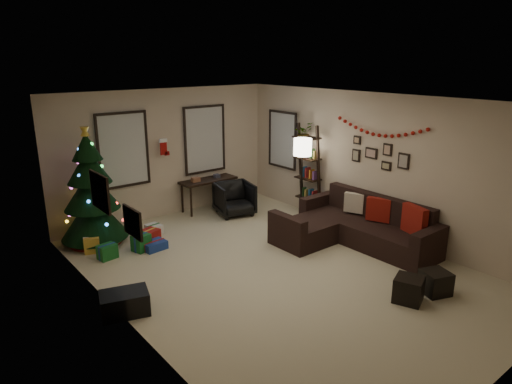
% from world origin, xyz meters
% --- Properties ---
extents(floor, '(7.00, 7.00, 0.00)m').
position_xyz_m(floor, '(0.00, 0.00, 0.00)').
color(floor, beige).
rests_on(floor, ground).
extents(ceiling, '(7.00, 7.00, 0.00)m').
position_xyz_m(ceiling, '(0.00, 0.00, 2.70)').
color(ceiling, white).
rests_on(ceiling, floor).
extents(wall_back, '(5.00, 0.00, 5.00)m').
position_xyz_m(wall_back, '(0.00, 3.50, 1.35)').
color(wall_back, beige).
rests_on(wall_back, floor).
extents(wall_left, '(0.00, 7.00, 7.00)m').
position_xyz_m(wall_left, '(-2.50, 0.00, 1.35)').
color(wall_left, beige).
rests_on(wall_left, floor).
extents(wall_right, '(0.00, 7.00, 7.00)m').
position_xyz_m(wall_right, '(2.50, 0.00, 1.35)').
color(wall_right, beige).
rests_on(wall_right, floor).
extents(window_back_left, '(1.05, 0.06, 1.50)m').
position_xyz_m(window_back_left, '(-0.95, 3.47, 1.55)').
color(window_back_left, '#728CB2').
rests_on(window_back_left, wall_back).
extents(window_back_right, '(1.05, 0.06, 1.50)m').
position_xyz_m(window_back_right, '(0.95, 3.47, 1.55)').
color(window_back_right, '#728CB2').
rests_on(window_back_right, wall_back).
extents(window_right_wall, '(0.06, 0.90, 1.30)m').
position_xyz_m(window_right_wall, '(2.47, 2.55, 1.50)').
color(window_right_wall, '#728CB2').
rests_on(window_right_wall, wall_right).
extents(christmas_tree, '(1.20, 1.20, 2.23)m').
position_xyz_m(christmas_tree, '(-1.83, 2.94, 0.92)').
color(christmas_tree, black).
rests_on(christmas_tree, floor).
extents(presents, '(1.50, 1.00, 0.30)m').
position_xyz_m(presents, '(-1.40, 2.26, 0.12)').
color(presents, '#14591E').
rests_on(presents, floor).
extents(sofa, '(1.85, 2.68, 0.86)m').
position_xyz_m(sofa, '(1.85, -0.08, 0.28)').
color(sofa, black).
rests_on(sofa, floor).
extents(pillow_red_a, '(0.27, 0.52, 0.50)m').
position_xyz_m(pillow_red_a, '(2.21, -1.08, 0.64)').
color(pillow_red_a, maroon).
rests_on(pillow_red_a, sofa).
extents(pillow_red_b, '(0.28, 0.44, 0.43)m').
position_xyz_m(pillow_red_b, '(2.21, -0.35, 0.64)').
color(pillow_red_b, maroon).
rests_on(pillow_red_b, sofa).
extents(pillow_cream, '(0.24, 0.39, 0.38)m').
position_xyz_m(pillow_cream, '(2.21, 0.21, 0.63)').
color(pillow_cream, beige).
rests_on(pillow_cream, sofa).
extents(ottoman_near, '(0.49, 0.49, 0.36)m').
position_xyz_m(ottoman_near, '(0.80, -1.95, 0.18)').
color(ottoman_near, black).
rests_on(ottoman_near, floor).
extents(ottoman_far, '(0.47, 0.47, 0.34)m').
position_xyz_m(ottoman_far, '(1.29, -2.07, 0.17)').
color(ottoman_far, black).
rests_on(ottoman_far, floor).
extents(desk, '(1.30, 0.46, 0.70)m').
position_xyz_m(desk, '(0.86, 3.22, 0.62)').
color(desk, black).
rests_on(desk, floor).
extents(desk_chair, '(0.84, 0.81, 0.72)m').
position_xyz_m(desk_chair, '(1.10, 2.57, 0.36)').
color(desk_chair, black).
rests_on(desk_chair, floor).
extents(bookshelf, '(0.30, 0.58, 1.99)m').
position_xyz_m(bookshelf, '(2.30, 1.54, 0.96)').
color(bookshelf, black).
rests_on(bookshelf, floor).
extents(potted_plant, '(0.57, 0.51, 0.56)m').
position_xyz_m(potted_plant, '(2.30, 1.73, 1.85)').
color(potted_plant, '#4C4C4C').
rests_on(potted_plant, bookshelf).
extents(floor_lamp, '(0.37, 0.37, 1.74)m').
position_xyz_m(floor_lamp, '(1.95, 1.39, 1.45)').
color(floor_lamp, black).
rests_on(floor_lamp, floor).
extents(art_map, '(0.04, 0.60, 0.50)m').
position_xyz_m(art_map, '(-2.48, 0.66, 1.62)').
color(art_map, black).
rests_on(art_map, wall_left).
extents(art_abstract, '(0.04, 0.45, 0.35)m').
position_xyz_m(art_abstract, '(-2.48, -0.31, 1.48)').
color(art_abstract, black).
rests_on(art_abstract, wall_left).
extents(gallery, '(0.03, 1.25, 0.54)m').
position_xyz_m(gallery, '(2.48, -0.07, 1.57)').
color(gallery, black).
rests_on(gallery, wall_right).
extents(garland, '(0.08, 1.90, 0.30)m').
position_xyz_m(garland, '(2.45, -0.06, 2.06)').
color(garland, '#A5140C').
rests_on(garland, wall_right).
extents(stocking_left, '(0.20, 0.05, 0.36)m').
position_xyz_m(stocking_left, '(-0.14, 3.31, 1.54)').
color(stocking_left, '#990F0C').
rests_on(stocking_left, wall_back).
extents(stocking_right, '(0.20, 0.05, 0.36)m').
position_xyz_m(stocking_right, '(0.19, 3.55, 1.40)').
color(stocking_right, '#990F0C').
rests_on(stocking_right, wall_back).
extents(storage_bin, '(0.72, 0.58, 0.31)m').
position_xyz_m(storage_bin, '(-2.44, 0.26, 0.16)').
color(storage_bin, black).
rests_on(storage_bin, floor).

